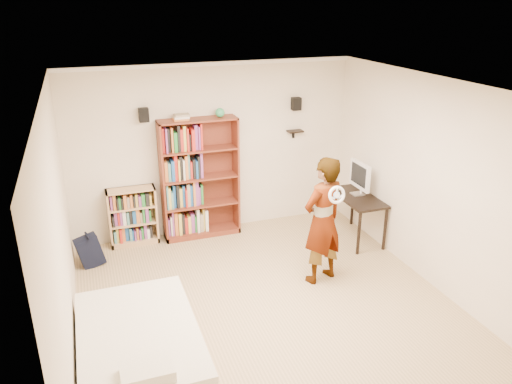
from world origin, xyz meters
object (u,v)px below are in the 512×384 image
tall_bookshelf (200,179)px  daybed (139,343)px  person (323,221)px  low_bookshelf (133,216)px  computer_desk (356,217)px

tall_bookshelf → daybed: (-1.34, -2.80, -0.67)m
tall_bookshelf → person: (1.18, -1.88, -0.08)m
low_bookshelf → computer_desk: bearing=-16.6°
tall_bookshelf → person: tall_bookshelf is taller
tall_bookshelf → person: size_ratio=1.09×
computer_desk → daybed: bearing=-152.7°
tall_bookshelf → daybed: tall_bookshelf is taller
tall_bookshelf → daybed: bearing=-115.6°
low_bookshelf → daybed: low_bookshelf is taller
computer_desk → person: bearing=-138.9°
computer_desk → person: (-1.07, -0.93, 0.51)m
tall_bookshelf → computer_desk: bearing=-22.9°
low_bookshelf → computer_desk: 3.46m
tall_bookshelf → low_bookshelf: (-1.06, 0.04, -0.50)m
person → daybed: bearing=1.6°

